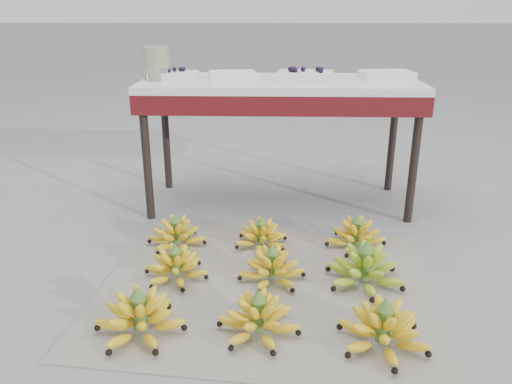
{
  "coord_description": "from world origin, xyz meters",
  "views": [
    {
      "loc": [
        0.11,
        -1.61,
        1.01
      ],
      "look_at": [
        0.05,
        0.3,
        0.29
      ],
      "focal_mm": 35.0,
      "sensor_mm": 36.0,
      "label": 1
    }
  ],
  "objects_px": {
    "tray_left": "(233,75)",
    "bunch_mid_center": "(272,268)",
    "newspaper_mat": "(267,287)",
    "bunch_back_right": "(356,236)",
    "bunch_front_center": "(258,319)",
    "tray_right": "(305,76)",
    "bunch_front_right": "(383,329)",
    "tray_far_left": "(174,75)",
    "tray_far_right": "(386,75)",
    "vendor_table": "(280,95)",
    "bunch_mid_left": "(176,266)",
    "bunch_back_center": "(261,236)",
    "bunch_back_left": "(177,235)",
    "glass_jar": "(156,64)",
    "bunch_front_left": "(140,317)",
    "bunch_mid_right": "(365,269)"
  },
  "relations": [
    {
      "from": "tray_left",
      "to": "bunch_mid_center",
      "type": "bearing_deg",
      "value": -76.39
    },
    {
      "from": "newspaper_mat",
      "to": "bunch_back_right",
      "type": "xyz_separation_m",
      "value": [
        0.39,
        0.34,
        0.06
      ]
    },
    {
      "from": "bunch_front_center",
      "to": "bunch_mid_center",
      "type": "bearing_deg",
      "value": 93.51
    },
    {
      "from": "newspaper_mat",
      "to": "tray_right",
      "type": "relative_size",
      "value": 4.3
    },
    {
      "from": "bunch_back_right",
      "to": "bunch_front_center",
      "type": "bearing_deg",
      "value": -103.32
    },
    {
      "from": "bunch_front_center",
      "to": "bunch_front_right",
      "type": "xyz_separation_m",
      "value": [
        0.39,
        -0.05,
        0.0
      ]
    },
    {
      "from": "tray_far_left",
      "to": "tray_far_right",
      "type": "xyz_separation_m",
      "value": [
        1.07,
        0.04,
        -0.0
      ]
    },
    {
      "from": "bunch_front_center",
      "to": "vendor_table",
      "type": "distance_m",
      "value": 1.28
    },
    {
      "from": "bunch_mid_left",
      "to": "tray_left",
      "type": "relative_size",
      "value": 1.3
    },
    {
      "from": "bunch_front_center",
      "to": "bunch_mid_left",
      "type": "relative_size",
      "value": 0.95
    },
    {
      "from": "vendor_table",
      "to": "tray_right",
      "type": "bearing_deg",
      "value": -10.3
    },
    {
      "from": "bunch_back_center",
      "to": "tray_left",
      "type": "xyz_separation_m",
      "value": [
        -0.16,
        0.56,
        0.62
      ]
    },
    {
      "from": "tray_right",
      "to": "tray_left",
      "type": "bearing_deg",
      "value": 172.6
    },
    {
      "from": "newspaper_mat",
      "to": "tray_far_left",
      "type": "height_order",
      "value": "tray_far_left"
    },
    {
      "from": "bunch_back_right",
      "to": "tray_far_right",
      "type": "xyz_separation_m",
      "value": [
        0.2,
        0.57,
        0.62
      ]
    },
    {
      "from": "bunch_mid_center",
      "to": "tray_left",
      "type": "xyz_separation_m",
      "value": [
        -0.21,
        0.86,
        0.62
      ]
    },
    {
      "from": "bunch_back_center",
      "to": "bunch_back_right",
      "type": "height_order",
      "value": "bunch_back_right"
    },
    {
      "from": "bunch_back_left",
      "to": "glass_jar",
      "type": "distance_m",
      "value": 0.87
    },
    {
      "from": "bunch_front_center",
      "to": "tray_right",
      "type": "xyz_separation_m",
      "value": [
        0.2,
        1.15,
        0.62
      ]
    },
    {
      "from": "newspaper_mat",
      "to": "bunch_front_left",
      "type": "distance_m",
      "value": 0.51
    },
    {
      "from": "tray_left",
      "to": "glass_jar",
      "type": "height_order",
      "value": "glass_jar"
    },
    {
      "from": "bunch_back_left",
      "to": "tray_left",
      "type": "xyz_separation_m",
      "value": [
        0.22,
        0.57,
        0.62
      ]
    },
    {
      "from": "bunch_back_right",
      "to": "glass_jar",
      "type": "distance_m",
      "value": 1.27
    },
    {
      "from": "bunch_front_right",
      "to": "bunch_mid_right",
      "type": "bearing_deg",
      "value": 73.26
    },
    {
      "from": "tray_far_left",
      "to": "bunch_mid_center",
      "type": "bearing_deg",
      "value": -58.81
    },
    {
      "from": "bunch_back_center",
      "to": "tray_far_left",
      "type": "xyz_separation_m",
      "value": [
        -0.45,
        0.53,
        0.63
      ]
    },
    {
      "from": "bunch_back_center",
      "to": "bunch_mid_left",
      "type": "bearing_deg",
      "value": -156.12
    },
    {
      "from": "bunch_mid_left",
      "to": "bunch_back_right",
      "type": "xyz_separation_m",
      "value": [
        0.74,
        0.29,
        0.0
      ]
    },
    {
      "from": "vendor_table",
      "to": "bunch_front_left",
      "type": "bearing_deg",
      "value": -111.14
    },
    {
      "from": "newspaper_mat",
      "to": "bunch_front_left",
      "type": "relative_size",
      "value": 3.59
    },
    {
      "from": "bunch_mid_left",
      "to": "tray_far_right",
      "type": "relative_size",
      "value": 1.21
    },
    {
      "from": "bunch_front_center",
      "to": "bunch_front_left",
      "type": "bearing_deg",
      "value": -167.52
    },
    {
      "from": "glass_jar",
      "to": "tray_right",
      "type": "bearing_deg",
      "value": 0.67
    },
    {
      "from": "bunch_front_left",
      "to": "bunch_back_right",
      "type": "distance_m",
      "value": 1.02
    },
    {
      "from": "bunch_back_right",
      "to": "tray_far_left",
      "type": "relative_size",
      "value": 1.41
    },
    {
      "from": "bunch_back_left",
      "to": "bunch_back_right",
      "type": "distance_m",
      "value": 0.79
    },
    {
      "from": "bunch_front_center",
      "to": "bunch_back_right",
      "type": "height_order",
      "value": "bunch_front_center"
    },
    {
      "from": "tray_right",
      "to": "bunch_back_left",
      "type": "bearing_deg",
      "value": -137.92
    },
    {
      "from": "tray_right",
      "to": "tray_far_right",
      "type": "xyz_separation_m",
      "value": [
        0.41,
        0.06,
        -0.0
      ]
    },
    {
      "from": "bunch_back_right",
      "to": "tray_far_left",
      "type": "bearing_deg",
      "value": 168.33
    },
    {
      "from": "bunch_front_center",
      "to": "tray_right",
      "type": "distance_m",
      "value": 1.32
    },
    {
      "from": "bunch_front_right",
      "to": "tray_left",
      "type": "relative_size",
      "value": 1.41
    },
    {
      "from": "bunch_back_right",
      "to": "glass_jar",
      "type": "relative_size",
      "value": 2.08
    },
    {
      "from": "bunch_back_left",
      "to": "glass_jar",
      "type": "relative_size",
      "value": 2.05
    },
    {
      "from": "tray_left",
      "to": "tray_far_right",
      "type": "height_order",
      "value": "tray_far_right"
    },
    {
      "from": "bunch_front_left",
      "to": "bunch_mid_left",
      "type": "distance_m",
      "value": 0.36
    },
    {
      "from": "bunch_mid_center",
      "to": "tray_far_left",
      "type": "relative_size",
      "value": 1.19
    },
    {
      "from": "bunch_mid_left",
      "to": "tray_right",
      "type": "xyz_separation_m",
      "value": [
        0.53,
        0.81,
        0.63
      ]
    },
    {
      "from": "bunch_mid_left",
      "to": "bunch_mid_right",
      "type": "relative_size",
      "value": 0.82
    },
    {
      "from": "bunch_back_center",
      "to": "tray_right",
      "type": "distance_m",
      "value": 0.84
    }
  ]
}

